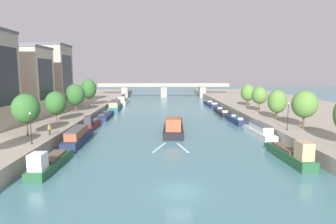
% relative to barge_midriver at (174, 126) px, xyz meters
% --- Properties ---
extents(ground_plane, '(400.00, 400.00, 0.00)m').
position_rel_barge_midriver_xyz_m(ground_plane, '(-0.80, -29.14, -1.04)').
color(ground_plane, teal).
extents(quay_left, '(36.00, 170.00, 1.98)m').
position_rel_barge_midriver_xyz_m(quay_left, '(-36.61, 25.86, -0.05)').
color(quay_left, gray).
rests_on(quay_left, ground).
extents(quay_right, '(36.00, 170.00, 1.98)m').
position_rel_barge_midriver_xyz_m(quay_right, '(35.00, 25.86, -0.05)').
color(quay_right, gray).
rests_on(quay_right, ground).
extents(barge_midriver, '(4.56, 18.56, 3.51)m').
position_rel_barge_midriver_xyz_m(barge_midriver, '(0.00, 0.00, 0.00)').
color(barge_midriver, black).
rests_on(barge_midriver, ground).
extents(wake_behind_barge, '(5.59, 6.05, 0.03)m').
position_rel_barge_midriver_xyz_m(wake_behind_barge, '(-0.98, -12.28, -1.03)').
color(wake_behind_barge, silver).
rests_on(wake_behind_barge, ground).
extents(moored_boat_left_end, '(2.30, 10.90, 2.87)m').
position_rel_barge_midriver_xyz_m(moored_boat_left_end, '(-16.05, -22.09, -0.19)').
color(moored_boat_left_end, '#235633').
rests_on(moored_boat_left_end, ground).
extents(moored_boat_left_far, '(2.61, 12.83, 2.58)m').
position_rel_barge_midriver_xyz_m(moored_boat_left_far, '(-16.27, -8.96, 0.04)').
color(moored_boat_left_far, '#1E284C').
rests_on(moored_boat_left_far, ground).
extents(moored_boat_left_midway, '(1.86, 10.06, 3.02)m').
position_rel_barge_midriver_xyz_m(moored_boat_left_midway, '(-16.85, 3.85, -0.13)').
color(moored_boat_left_midway, maroon).
rests_on(moored_boat_left_midway, ground).
extents(moored_boat_left_upstream, '(2.92, 13.70, 2.19)m').
position_rel_barge_midriver_xyz_m(moored_boat_left_upstream, '(-16.75, 18.06, -0.47)').
color(moored_boat_left_upstream, '#1E284C').
rests_on(moored_boat_left_upstream, ground).
extents(moored_boat_left_downstream, '(3.75, 16.84, 2.72)m').
position_rel_barge_midriver_xyz_m(moored_boat_left_downstream, '(-16.73, 35.54, 0.09)').
color(moored_boat_left_downstream, '#23666B').
rests_on(moored_boat_left_downstream, ground).
extents(moored_boat_left_near, '(3.35, 15.69, 2.82)m').
position_rel_barge_midriver_xyz_m(moored_boat_left_near, '(-16.35, 53.17, -0.20)').
color(moored_boat_left_near, silver).
rests_on(moored_boat_left_near, ground).
extents(moored_boat_right_end, '(2.43, 11.52, 3.40)m').
position_rel_barge_midriver_xyz_m(moored_boat_right_end, '(14.46, -19.77, -0.04)').
color(moored_boat_right_end, '#235633').
rests_on(moored_boat_right_end, ground).
extents(moored_boat_right_near, '(2.57, 12.30, 2.52)m').
position_rel_barge_midriver_xyz_m(moored_boat_right_near, '(15.30, -5.07, 0.01)').
color(moored_boat_right_near, silver).
rests_on(moored_boat_right_near, ground).
extents(moored_boat_right_lone, '(2.45, 11.24, 2.29)m').
position_rel_barge_midriver_xyz_m(moored_boat_right_lone, '(14.88, 9.77, -0.41)').
color(moored_boat_right_lone, '#1E284C').
rests_on(moored_boat_right_lone, ground).
extents(moored_boat_right_midway, '(2.96, 15.74, 2.11)m').
position_rel_barge_midriver_xyz_m(moored_boat_right_midway, '(14.74, 24.44, -0.51)').
color(moored_boat_right_midway, black).
rests_on(moored_boat_right_midway, ground).
extents(moored_boat_right_downstream, '(3.71, 15.70, 2.18)m').
position_rel_barge_midriver_xyz_m(moored_boat_right_downstream, '(15.27, 43.57, -0.48)').
color(moored_boat_right_downstream, '#1E284C').
rests_on(moored_boat_right_downstream, ground).
extents(tree_left_by_lamp, '(4.09, 4.09, 6.46)m').
position_rel_barge_midriver_xyz_m(tree_left_by_lamp, '(-22.99, -11.99, 5.12)').
color(tree_left_by_lamp, brown).
rests_on(tree_left_by_lamp, quay_left).
extents(tree_left_past_mid, '(4.02, 4.02, 5.93)m').
position_rel_barge_midriver_xyz_m(tree_left_past_mid, '(-23.08, 1.01, 4.59)').
color(tree_left_past_mid, brown).
rests_on(tree_left_past_mid, quay_left).
extents(tree_left_far, '(4.58, 4.58, 6.78)m').
position_rel_barge_midriver_xyz_m(tree_left_far, '(-23.39, 15.64, 5.12)').
color(tree_left_far, brown).
rests_on(tree_left_far, quay_left).
extents(tree_left_nearest, '(4.34, 4.34, 7.68)m').
position_rel_barge_midriver_xyz_m(tree_left_nearest, '(-23.02, 27.77, 5.80)').
color(tree_left_nearest, brown).
rests_on(tree_left_nearest, quay_left).
extents(tree_right_third, '(4.27, 4.27, 6.56)m').
position_rel_barge_midriver_xyz_m(tree_right_third, '(22.16, -7.36, 5.13)').
color(tree_right_third, brown).
rests_on(tree_right_third, quay_right).
extents(tree_right_second, '(3.76, 3.76, 6.12)m').
position_rel_barge_midriver_xyz_m(tree_right_second, '(21.30, 2.23, 4.65)').
color(tree_right_second, brown).
rests_on(tree_right_second, quay_right).
extents(tree_right_far, '(3.74, 3.74, 6.11)m').
position_rel_barge_midriver_xyz_m(tree_right_far, '(21.52, 13.53, 4.97)').
color(tree_right_far, brown).
rests_on(tree_right_far, quay_right).
extents(tree_right_midway, '(3.96, 3.96, 6.23)m').
position_rel_barge_midriver_xyz_m(tree_right_midway, '(22.35, 25.72, 4.77)').
color(tree_right_midway, brown).
rests_on(tree_right_midway, quay_right).
extents(lamppost_left_bank, '(0.28, 0.28, 4.32)m').
position_rel_barge_midriver_xyz_m(lamppost_left_bank, '(-20.08, -17.33, 3.31)').
color(lamppost_left_bank, black).
rests_on(lamppost_left_bank, quay_left).
extents(lamppost_right_bank, '(0.28, 0.28, 4.62)m').
position_rel_barge_midriver_xyz_m(lamppost_right_bank, '(18.73, -8.79, 3.47)').
color(lamppost_right_bank, black).
rests_on(lamppost_right_bank, quay_right).
extents(building_left_far_end, '(11.22, 10.35, 15.26)m').
position_rel_barge_midriver_xyz_m(building_left_far_end, '(-33.32, 9.47, 8.58)').
color(building_left_far_end, beige).
rests_on(building_left_far_end, quay_left).
extents(building_left_tall, '(10.61, 10.42, 17.19)m').
position_rel_barge_midriver_xyz_m(building_left_tall, '(-33.32, 25.75, 9.54)').
color(building_left_tall, '#A89989').
rests_on(building_left_tall, quay_left).
extents(bridge_far, '(59.61, 4.40, 6.46)m').
position_rel_barge_midriver_xyz_m(bridge_far, '(-0.80, 77.99, 3.06)').
color(bridge_far, gray).
rests_on(bridge_far, ground).
extents(person_on_quay, '(0.34, 0.47, 1.62)m').
position_rel_barge_midriver_xyz_m(person_on_quay, '(-19.80, -11.60, 1.86)').
color(person_on_quay, '#2D2D38').
rests_on(person_on_quay, quay_left).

